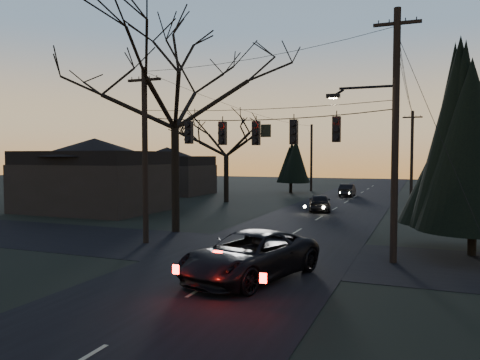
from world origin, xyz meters
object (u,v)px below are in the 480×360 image
at_px(utility_pole_far_r, 411,200).
at_px(utility_pole_far_l, 311,191).
at_px(utility_pole_left, 146,243).
at_px(sedan_oncoming_b, 347,190).
at_px(suv_near, 250,256).
at_px(utility_pole_right, 393,263).
at_px(bare_tree_left, 175,87).
at_px(evergreen_right, 474,147).
at_px(sedan_oncoming_a, 320,203).

xyz_separation_m(utility_pole_far_r, utility_pole_far_l, (-11.50, 8.00, 0.00)).
distance_m(utility_pole_left, sedan_oncoming_b, 30.50).
distance_m(utility_pole_far_r, suv_near, 32.66).
distance_m(utility_pole_far_l, sedan_oncoming_b, 7.93).
relative_size(utility_pole_right, utility_pole_far_l, 1.25).
distance_m(utility_pole_right, bare_tree_left, 14.74).
height_order(evergreen_right, sedan_oncoming_a, evergreen_right).
bearing_deg(sedan_oncoming_a, utility_pole_left, 59.82).
relative_size(sedan_oncoming_a, sedan_oncoming_b, 1.02).
bearing_deg(bare_tree_left, sedan_oncoming_a, 66.25).
bearing_deg(sedan_oncoming_a, evergreen_right, 112.68).
height_order(utility_pole_left, sedan_oncoming_b, utility_pole_left).
xyz_separation_m(evergreen_right, suv_near, (-7.54, -7.02, -3.85)).
distance_m(utility_pole_left, evergreen_right, 15.50).
xyz_separation_m(bare_tree_left, suv_near, (7.33, -7.86, -7.28)).
height_order(utility_pole_left, utility_pole_far_r, same).
bearing_deg(utility_pole_left, sedan_oncoming_a, 72.06).
distance_m(suv_near, sedan_oncoming_a, 20.48).
bearing_deg(utility_pole_far_l, sedan_oncoming_a, -75.39).
height_order(utility_pole_right, suv_near, utility_pole_right).
xyz_separation_m(utility_pole_far_r, sedan_oncoming_a, (-6.30, -11.94, 0.67)).
height_order(bare_tree_left, sedan_oncoming_a, bare_tree_left).
distance_m(utility_pole_far_r, evergreen_right, 25.93).
bearing_deg(utility_pole_far_r, sedan_oncoming_a, -117.81).
distance_m(utility_pole_right, utility_pole_far_r, 28.00).
bearing_deg(suv_near, utility_pole_right, 60.76).
height_order(utility_pole_right, sedan_oncoming_b, utility_pole_right).
bearing_deg(utility_pole_right, utility_pole_far_l, 107.72).
xyz_separation_m(utility_pole_far_r, bare_tree_left, (-11.82, -24.48, 8.08)).
bearing_deg(utility_pole_right, evergreen_right, 41.31).
distance_m(utility_pole_far_r, utility_pole_far_l, 14.01).
relative_size(utility_pole_right, evergreen_right, 1.23).
height_order(utility_pole_far_l, sedan_oncoming_a, utility_pole_far_l).
bearing_deg(sedan_oncoming_a, suv_near, 82.83).
distance_m(utility_pole_left, bare_tree_left, 8.82).
bearing_deg(suv_near, evergreen_right, 59.69).
relative_size(bare_tree_left, suv_near, 2.00).
xyz_separation_m(utility_pole_left, sedan_oncoming_a, (5.20, 16.06, 0.67)).
relative_size(utility_pole_right, sedan_oncoming_a, 2.53).
distance_m(utility_pole_right, evergreen_right, 6.17).
xyz_separation_m(utility_pole_right, sedan_oncoming_a, (-6.30, 16.06, 0.67)).
height_order(utility_pole_far_r, utility_pole_far_l, utility_pole_far_r).
height_order(utility_pole_left, evergreen_right, evergreen_right).
xyz_separation_m(utility_pole_far_l, bare_tree_left, (-0.32, -32.48, 8.08)).
xyz_separation_m(utility_pole_far_l, sedan_oncoming_a, (5.20, -19.94, 0.67)).
bearing_deg(evergreen_right, bare_tree_left, 176.76).
height_order(utility_pole_far_l, suv_near, utility_pole_far_l).
height_order(utility_pole_right, bare_tree_left, bare_tree_left).
bearing_deg(bare_tree_left, utility_pole_right, -16.57).
height_order(suv_near, sedan_oncoming_a, suv_near).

